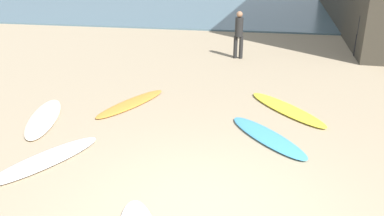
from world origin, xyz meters
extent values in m
plane|color=tan|center=(0.00, 0.00, 0.00)|extent=(120.00, 120.00, 0.00)
ellipsoid|color=orange|center=(-2.48, 3.96, 0.03)|extent=(1.32, 2.39, 0.07)
ellipsoid|color=#F4DEC1|center=(-4.05, 2.67, 0.04)|extent=(1.37, 2.43, 0.07)
ellipsoid|color=yellow|center=(1.22, 4.30, 0.04)|extent=(2.01, 2.35, 0.09)
ellipsoid|color=white|center=(-2.95, 0.94, 0.04)|extent=(1.43, 2.21, 0.09)
ellipsoid|color=#48A1D7|center=(0.81, 2.66, 0.04)|extent=(1.82, 2.07, 0.08)
cylinder|color=black|center=(-0.46, 9.25, 0.39)|extent=(0.14, 0.14, 0.79)
cylinder|color=black|center=(-0.26, 9.23, 0.39)|extent=(0.14, 0.14, 0.79)
cylinder|color=black|center=(-0.36, 9.24, 1.12)|extent=(0.30, 0.30, 0.66)
sphere|color=#9E7051|center=(-0.36, 9.24, 1.55)|extent=(0.21, 0.21, 0.21)
cylinder|color=black|center=(3.85, 10.44, 0.40)|extent=(0.14, 0.14, 0.80)
cylinder|color=black|center=(4.00, 10.32, 0.40)|extent=(0.14, 0.14, 0.80)
cylinder|color=black|center=(3.92, 10.38, 1.13)|extent=(0.39, 0.39, 0.66)
sphere|color=#9E7051|center=(3.92, 10.38, 1.57)|extent=(0.22, 0.22, 0.22)
camera|label=1|loc=(0.73, -4.36, 3.29)|focal=35.94mm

